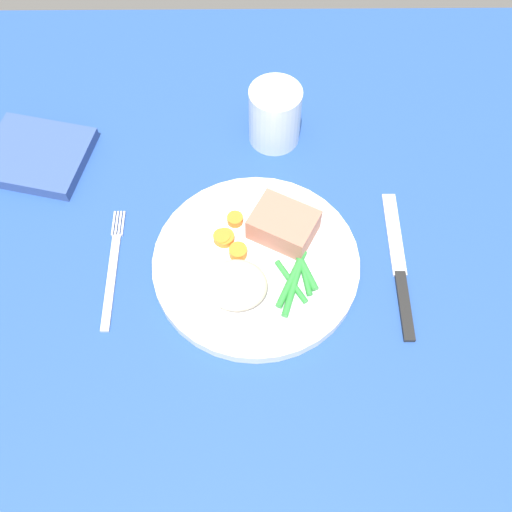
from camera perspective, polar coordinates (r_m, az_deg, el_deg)
The scene contains 10 objects.
dining_table at distance 75.79cm, azimuth 2.01°, elevation 0.53°, with size 120.00×90.00×2.00cm.
dinner_plate at distance 72.73cm, azimuth 0.00°, elevation -0.71°, with size 24.95×24.95×1.60cm, color white.
meat_portion at distance 72.71cm, azimuth 2.63°, elevation 2.98°, with size 7.48×5.73×3.43cm, color #A86B56.
mashed_potatoes at distance 67.99cm, azimuth -1.86°, elevation -2.78°, with size 7.08×6.27×4.38cm, color beige.
carrot_slices at distance 73.05cm, azimuth -2.48°, elevation 1.70°, with size 4.13×6.83×1.26cm.
green_beans at distance 70.60cm, azimuth 3.87°, elevation -2.05°, with size 5.13×9.65×0.86cm.
fork at distance 75.11cm, azimuth -13.43°, elevation -1.18°, with size 1.44×16.60×0.40cm.
knife at distance 75.23cm, azimuth 13.39°, elevation -1.01°, with size 1.70×20.50×0.64cm.
water_glass at distance 82.85cm, azimuth 1.84°, elevation 12.88°, with size 7.01×7.01×8.48cm.
napkin at distance 87.38cm, azimuth -20.07°, elevation 8.95°, with size 13.38×11.46×1.71cm, color #334C8C.
Camera 1 is at (-2.98, -38.60, 66.15)cm, focal length 42.18 mm.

